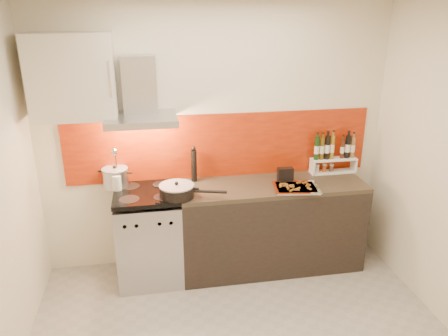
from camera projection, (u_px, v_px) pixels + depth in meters
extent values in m
cube|color=silver|center=(216.00, 138.00, 4.26)|extent=(3.40, 0.02, 2.60)
cube|color=maroon|center=(221.00, 146.00, 4.29)|extent=(3.00, 0.02, 0.64)
cube|color=#B7B7BA|center=(149.00, 238.00, 4.18)|extent=(0.60, 0.60, 0.84)
cube|color=black|center=(151.00, 263.00, 3.95)|extent=(0.50, 0.02, 0.40)
cube|color=#B7B7BA|center=(148.00, 224.00, 3.81)|extent=(0.56, 0.02, 0.12)
cube|color=#FF190C|center=(148.00, 225.00, 3.81)|extent=(0.10, 0.01, 0.04)
cube|color=black|center=(146.00, 193.00, 4.02)|extent=(0.60, 0.60, 0.04)
cube|color=black|center=(270.00, 227.00, 4.37)|extent=(1.80, 0.60, 0.86)
cube|color=#312B1E|center=(272.00, 186.00, 4.22)|extent=(1.80, 0.60, 0.04)
cube|color=#B7B7BA|center=(141.00, 119.00, 3.82)|extent=(0.62, 0.50, 0.06)
cube|color=#B7B7BA|center=(139.00, 84.00, 3.86)|extent=(0.30, 0.18, 0.50)
sphere|color=#FFD18C|center=(124.00, 124.00, 3.81)|extent=(0.07, 0.07, 0.07)
sphere|color=#FFD18C|center=(159.00, 123.00, 3.86)|extent=(0.07, 0.07, 0.07)
cube|color=beige|center=(72.00, 77.00, 3.67)|extent=(0.70, 0.35, 0.72)
cylinder|color=#B7B7BA|center=(115.00, 178.00, 4.11)|extent=(0.24, 0.24, 0.17)
cylinder|color=#99999E|center=(115.00, 169.00, 4.07)|extent=(0.24, 0.24, 0.01)
sphere|color=black|center=(114.00, 167.00, 4.07)|extent=(0.03, 0.03, 0.03)
cylinder|color=black|center=(177.00, 191.00, 3.89)|extent=(0.31, 0.31, 0.10)
cylinder|color=#99999E|center=(177.00, 186.00, 3.87)|extent=(0.31, 0.31, 0.01)
sphere|color=black|center=(176.00, 183.00, 3.87)|extent=(0.03, 0.03, 0.03)
cylinder|color=black|center=(210.00, 192.00, 3.86)|extent=(0.29, 0.11, 0.03)
cylinder|color=silver|center=(117.00, 183.00, 4.03)|extent=(0.09, 0.09, 0.15)
cylinder|color=silver|center=(116.00, 163.00, 3.96)|extent=(0.01, 0.07, 0.28)
sphere|color=silver|center=(114.00, 151.00, 3.86)|extent=(0.06, 0.06, 0.06)
cylinder|color=black|center=(194.00, 166.00, 4.22)|extent=(0.06, 0.06, 0.31)
sphere|color=black|center=(193.00, 149.00, 4.16)|extent=(0.04, 0.04, 0.04)
cube|color=white|center=(333.00, 172.00, 4.49)|extent=(0.47, 0.13, 0.01)
cube|color=white|center=(312.00, 167.00, 4.43)|extent=(0.01, 0.13, 0.13)
cube|color=white|center=(354.00, 164.00, 4.50)|extent=(0.02, 0.13, 0.13)
cube|color=white|center=(334.00, 159.00, 4.44)|extent=(0.47, 0.13, 0.02)
cylinder|color=black|center=(317.00, 149.00, 4.37)|extent=(0.05, 0.05, 0.23)
cylinder|color=#523D0E|center=(322.00, 148.00, 4.38)|extent=(0.05, 0.05, 0.23)
cylinder|color=black|center=(327.00, 148.00, 4.38)|extent=(0.05, 0.05, 0.24)
cylinder|color=olive|center=(332.00, 147.00, 4.39)|extent=(0.04, 0.04, 0.24)
cylinder|color=#421D11|center=(342.00, 149.00, 4.42)|extent=(0.04, 0.04, 0.19)
cylinder|color=black|center=(348.00, 147.00, 4.42)|extent=(0.05, 0.05, 0.23)
cylinder|color=brown|center=(353.00, 147.00, 4.43)|extent=(0.05, 0.05, 0.21)
cylinder|color=beige|center=(317.00, 169.00, 4.45)|extent=(0.04, 0.04, 0.07)
cylinder|color=#9E421A|center=(324.00, 168.00, 4.46)|extent=(0.04, 0.04, 0.07)
cylinder|color=brown|center=(331.00, 168.00, 4.47)|extent=(0.04, 0.04, 0.06)
cube|color=black|center=(285.00, 174.00, 4.28)|extent=(0.16, 0.07, 0.13)
cube|color=silver|center=(296.00, 188.00, 4.08)|extent=(0.44, 0.36, 0.01)
cube|color=silver|center=(296.00, 187.00, 4.08)|extent=(0.46, 0.38, 0.01)
cube|color=red|center=(296.00, 187.00, 4.08)|extent=(0.39, 0.31, 0.01)
cube|color=brown|center=(291.00, 185.00, 4.09)|extent=(0.05, 0.02, 0.01)
cube|color=brown|center=(288.00, 188.00, 4.04)|extent=(0.02, 0.05, 0.01)
cube|color=brown|center=(284.00, 184.00, 4.12)|extent=(0.05, 0.02, 0.01)
cube|color=brown|center=(309.00, 189.00, 4.02)|extent=(0.04, 0.05, 0.01)
cube|color=brown|center=(292.00, 187.00, 4.06)|extent=(0.05, 0.04, 0.01)
cube|color=brown|center=(292.00, 190.00, 3.98)|extent=(0.05, 0.04, 0.01)
cube|color=brown|center=(284.00, 186.00, 4.09)|extent=(0.05, 0.02, 0.01)
cube|color=brown|center=(308.00, 185.00, 4.09)|extent=(0.06, 0.03, 0.01)
cube|color=brown|center=(297.00, 190.00, 4.00)|extent=(0.06, 0.03, 0.01)
cube|color=brown|center=(281.00, 186.00, 4.08)|extent=(0.05, 0.05, 0.01)
cube|color=brown|center=(281.00, 184.00, 4.12)|extent=(0.04, 0.05, 0.01)
cube|color=brown|center=(298.00, 188.00, 4.02)|extent=(0.05, 0.04, 0.01)
cube|color=brown|center=(299.00, 183.00, 4.16)|extent=(0.06, 0.03, 0.01)
cube|color=brown|center=(305.00, 183.00, 4.15)|extent=(0.06, 0.03, 0.01)
cube|color=brown|center=(308.00, 185.00, 4.10)|extent=(0.02, 0.05, 0.01)
cube|color=brown|center=(287.00, 185.00, 4.10)|extent=(0.03, 0.06, 0.01)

